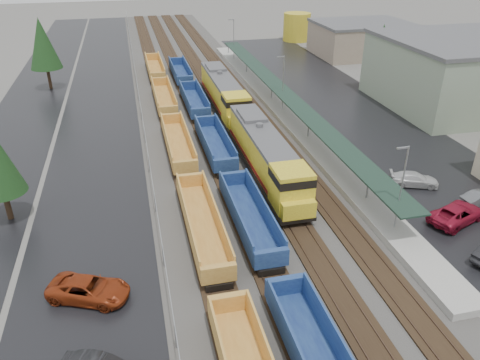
# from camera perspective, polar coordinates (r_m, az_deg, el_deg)

# --- Properties ---
(ballast_strip) EXTENTS (20.00, 160.00, 0.08)m
(ballast_strip) POSITION_cam_1_polar(r_m,az_deg,el_deg) (72.77, -4.61, 10.09)
(ballast_strip) COLOR #302D2B
(ballast_strip) RESTS_ON ground
(trackbed) EXTENTS (14.60, 160.00, 0.22)m
(trackbed) POSITION_cam_1_polar(r_m,az_deg,el_deg) (72.74, -4.61, 10.18)
(trackbed) COLOR black
(trackbed) RESTS_ON ground
(west_parking_lot) EXTENTS (10.00, 160.00, 0.02)m
(west_parking_lot) POSITION_cam_1_polar(r_m,az_deg,el_deg) (72.17, -16.58, 8.83)
(west_parking_lot) COLOR black
(west_parking_lot) RESTS_ON ground
(west_road) EXTENTS (9.00, 160.00, 0.02)m
(west_road) POSITION_cam_1_polar(r_m,az_deg,el_deg) (73.48, -24.40, 7.82)
(west_road) COLOR black
(west_road) RESTS_ON ground
(east_commuter_lot) EXTENTS (16.00, 100.00, 0.02)m
(east_commuter_lot) POSITION_cam_1_polar(r_m,az_deg,el_deg) (69.18, 12.70, 8.50)
(east_commuter_lot) COLOR black
(east_commuter_lot) RESTS_ON ground
(station_platform) EXTENTS (3.00, 80.00, 8.00)m
(station_platform) POSITION_cam_1_polar(r_m,az_deg,el_deg) (65.46, 5.14, 8.64)
(station_platform) COLOR #9E9B93
(station_platform) RESTS_ON ground
(chainlink_fence) EXTENTS (0.08, 160.04, 2.02)m
(chainlink_fence) POSITION_cam_1_polar(r_m,az_deg,el_deg) (70.06, -12.25, 10.18)
(chainlink_fence) COLOR gray
(chainlink_fence) RESTS_ON ground
(tree_west_far) EXTENTS (4.84, 4.84, 11.00)m
(tree_west_far) POSITION_cam_1_polar(r_m,az_deg,el_deg) (80.92, -22.94, 15.08)
(tree_west_far) COLOR #332316
(tree_west_far) RESTS_ON ground
(tree_east) EXTENTS (4.40, 4.40, 10.00)m
(tree_east) POSITION_cam_1_polar(r_m,az_deg,el_deg) (78.43, 16.85, 15.21)
(tree_east) COLOR #332316
(tree_east) RESTS_ON ground
(locomotive_lead) EXTENTS (3.20, 21.06, 4.77)m
(locomotive_lead) POSITION_cam_1_polar(r_m,az_deg,el_deg) (46.84, 3.28, 2.98)
(locomotive_lead) COLOR black
(locomotive_lead) RESTS_ON ground
(locomotive_trail) EXTENTS (3.20, 21.06, 4.77)m
(locomotive_trail) POSITION_cam_1_polar(r_m,az_deg,el_deg) (65.88, -1.96, 10.51)
(locomotive_trail) COLOR black
(locomotive_trail) RESTS_ON ground
(well_string_yellow) EXTENTS (2.57, 99.80, 2.28)m
(well_string_yellow) POSITION_cam_1_polar(r_m,az_deg,el_deg) (45.92, -6.36, 0.39)
(well_string_yellow) COLOR #B78033
(well_string_yellow) RESTS_ON ground
(well_string_blue) EXTENTS (2.64, 91.68, 2.35)m
(well_string_blue) POSITION_cam_1_polar(r_m,az_deg,el_deg) (45.92, -1.31, 0.59)
(well_string_blue) COLOR navy
(well_string_blue) RESTS_ON ground
(storage_tank) EXTENTS (6.13, 6.13, 6.13)m
(storage_tank) POSITION_cam_1_polar(r_m,az_deg,el_deg) (113.48, 6.93, 18.03)
(storage_tank) COLOR gold
(storage_tank) RESTS_ON ground
(parked_car_west_c) EXTENTS (4.57, 6.12, 1.55)m
(parked_car_west_c) POSITION_cam_1_polar(r_m,az_deg,el_deg) (34.26, -17.94, -12.57)
(parked_car_west_c) COLOR maroon
(parked_car_west_c) RESTS_ON ground
(parked_car_east_b) EXTENTS (4.47, 6.23, 1.58)m
(parked_car_east_b) POSITION_cam_1_polar(r_m,az_deg,el_deg) (44.58, 24.93, -3.74)
(parked_car_east_b) COLOR maroon
(parked_car_east_b) RESTS_ON ground
(parked_car_east_c) EXTENTS (3.45, 5.10, 1.37)m
(parked_car_east_c) POSITION_cam_1_polar(r_m,az_deg,el_deg) (49.25, 20.44, 0.07)
(parked_car_east_c) COLOR silver
(parked_car_east_c) RESTS_ON ground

